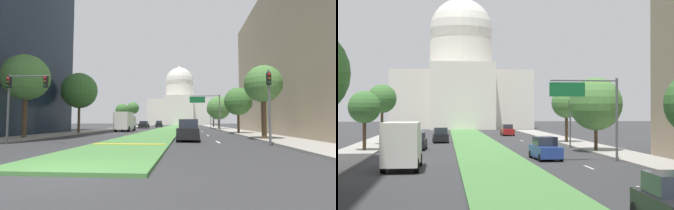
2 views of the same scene
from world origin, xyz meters
The scene contains 25 objects.
ground_plane centered at (0.00, 59.96, 0.00)m, with size 263.84×263.84×0.00m, color #333335.
grass_median centered at (0.00, 53.97, 0.07)m, with size 5.38×107.93×0.14m, color #4C8442.
median_curb_nose centered at (0.00, 9.01, 0.16)m, with size 4.84×0.50×0.04m, color gold.
lane_dashes_right centered at (6.34, 39.91, 0.00)m, with size 0.16×55.41×0.01m.
sidewalk_left centered at (-12.00, 47.97, 0.07)m, with size 4.00×107.93×0.15m, color #9E9991.
sidewalk_right centered at (12.00, 47.97, 0.07)m, with size 4.00×107.93×0.15m, color #9E9991.
capitol_building centered at (0.00, 119.23, 11.34)m, with size 31.01×23.55×30.66m.
traffic_light_near_left centered at (-8.66, 10.10, 3.80)m, with size 3.34×0.35×5.20m.
traffic_light_near_right centered at (9.50, 10.02, 3.31)m, with size 0.28×0.35×5.20m.
traffic_light_far_right centered at (9.50, 51.97, 3.31)m, with size 0.28×0.35×5.20m.
overhead_guide_sign centered at (7.68, 37.24, 4.64)m, with size 5.47×0.20×6.50m.
street_tree_left_near centered at (-11.43, 14.78, 5.83)m, with size 4.34×4.34×8.03m.
street_tree_right_near centered at (10.71, 15.27, 5.00)m, with size 3.34×3.34×6.73m.
street_tree_left_mid centered at (-11.01, 25.48, 5.92)m, with size 4.90×4.90×8.39m.
street_tree_right_mid centered at (10.67, 26.01, 4.34)m, with size 3.70×3.70×6.20m.
street_tree_left_far centered at (-11.38, 49.36, 4.27)m, with size 3.14×3.14×5.88m.
street_tree_right_far centered at (10.73, 46.64, 4.60)m, with size 5.10×5.10×7.16m.
street_tree_left_distant centered at (-10.74, 58.09, 5.28)m, with size 3.25×3.25×6.94m.
street_tree_right_distant centered at (11.07, 60.48, 4.87)m, with size 3.68×3.68×6.74m.
sedan_lead_stopped centered at (4.01, 14.10, 0.86)m, with size 2.05×4.28×1.85m.
sedan_midblock centered at (4.40, 39.28, 0.86)m, with size 2.09×4.57×1.86m.
sedan_distant centered at (-6.56, 51.55, 0.82)m, with size 2.09×4.47×1.76m.
sedan_far_horizon centered at (-4.23, 63.37, 0.86)m, with size 2.09×4.45×1.86m.
sedan_very_far centered at (6.18, 80.88, 0.83)m, with size 1.86×4.54×1.78m.
box_truck_delivery centered at (-6.50, 33.19, 1.68)m, with size 2.40×6.40×3.20m.
Camera 1 is at (3.86, -7.17, 1.66)m, focal length 26.16 mm.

